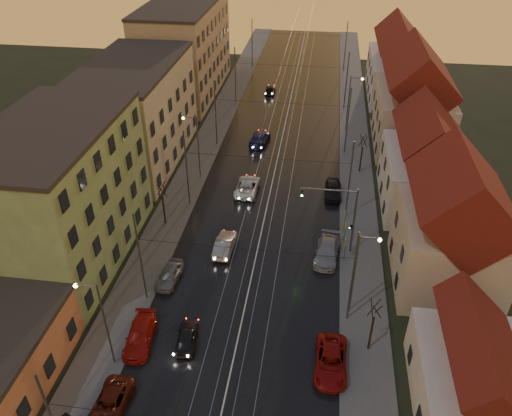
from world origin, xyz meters
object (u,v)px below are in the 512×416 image
at_px(driving_car_3, 260,138).
at_px(street_lamp_0, 100,317).
at_px(traffic_light_mast, 344,212).
at_px(parked_right_0, 331,361).
at_px(driving_car_1, 225,244).
at_px(street_lamp_1, 359,267).
at_px(parked_right_2, 333,190).
at_px(parked_left_2, 140,336).
at_px(street_lamp_3, 351,98).
at_px(street_lamp_2, 195,141).
at_px(driving_car_4, 270,90).
at_px(driving_car_2, 247,186).
at_px(parked_left_3, 169,275).
at_px(driving_car_0, 187,337).
at_px(parked_left_1, 109,405).
at_px(parked_right_1, 327,251).

bearing_deg(driving_car_3, street_lamp_0, 86.40).
height_order(traffic_light_mast, parked_right_0, traffic_light_mast).
distance_m(driving_car_1, parked_right_0, 16.42).
bearing_deg(street_lamp_1, parked_right_2, 96.05).
bearing_deg(driving_car_3, street_lamp_1, 117.28).
xyz_separation_m(parked_left_2, parked_right_2, (14.72, 23.87, 0.08)).
xyz_separation_m(street_lamp_3, driving_car_1, (-12.26, -29.47, -4.13)).
relative_size(street_lamp_2, parked_right_2, 1.76).
bearing_deg(street_lamp_2, driving_car_4, 79.31).
height_order(driving_car_2, parked_left_2, driving_car_2).
bearing_deg(driving_car_1, street_lamp_0, 68.74).
xyz_separation_m(street_lamp_2, driving_car_1, (5.95, -13.47, -4.13)).
distance_m(parked_left_3, parked_right_2, 21.99).
distance_m(street_lamp_0, parked_left_3, 10.58).
height_order(traffic_light_mast, parked_left_2, traffic_light_mast).
distance_m(driving_car_0, parked_left_1, 7.54).
distance_m(street_lamp_0, parked_left_2, 5.00).
bearing_deg(street_lamp_0, street_lamp_1, 23.72).
bearing_deg(driving_car_0, parked_right_2, -122.01).
bearing_deg(parked_right_0, traffic_light_mast, 87.98).
xyz_separation_m(driving_car_0, parked_right_0, (11.20, -0.83, 0.08)).
bearing_deg(parked_left_1, parked_right_0, 23.43).
distance_m(driving_car_0, driving_car_1, 11.84).
distance_m(street_lamp_1, driving_car_0, 14.66).
height_order(street_lamp_3, parked_left_3, street_lamp_3).
height_order(parked_left_1, parked_right_2, parked_right_2).
xyz_separation_m(traffic_light_mast, parked_right_1, (-1.24, -1.14, -3.84)).
distance_m(street_lamp_3, parked_left_3, 38.38).
height_order(street_lamp_1, driving_car_1, street_lamp_1).
height_order(driving_car_2, driving_car_3, driving_car_3).
bearing_deg(parked_left_1, street_lamp_0, 113.70).
bearing_deg(driving_car_4, street_lamp_3, 133.87).
height_order(parked_left_2, parked_right_1, parked_right_1).
bearing_deg(parked_right_2, street_lamp_0, -122.78).
xyz_separation_m(street_lamp_1, parked_left_2, (-16.64, -5.76, -4.19)).
distance_m(traffic_light_mast, parked_left_1, 25.55).
height_order(driving_car_4, parked_left_1, driving_car_4).
xyz_separation_m(driving_car_0, parked_right_2, (11.07, 23.40, 0.14)).
bearing_deg(parked_left_2, parked_right_0, -6.78).
bearing_deg(parked_right_0, driving_car_0, 176.51).
relative_size(street_lamp_0, parked_left_2, 1.67).
distance_m(street_lamp_0, parked_right_1, 22.12).
bearing_deg(parked_right_2, driving_car_1, -132.57).
xyz_separation_m(street_lamp_2, traffic_light_mast, (17.10, -12.00, -0.29)).
bearing_deg(parked_right_2, parked_right_0, -90.53).
distance_m(street_lamp_3, driving_car_2, 22.21).
height_order(driving_car_4, parked_right_2, parked_right_2).
distance_m(street_lamp_1, driving_car_2, 21.58).
distance_m(street_lamp_3, parked_left_2, 45.15).
distance_m(street_lamp_3, traffic_light_mast, 28.03).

